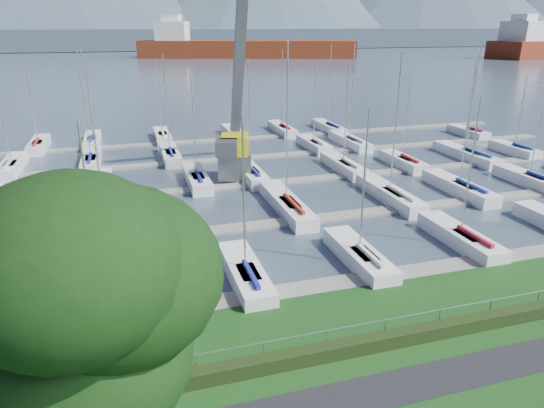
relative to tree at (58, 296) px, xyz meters
name	(u,v)px	position (x,y,z in m)	size (l,w,h in m)	color
path	(377,392)	(10.85, 2.73, -8.00)	(160.00, 2.00, 0.04)	black
water	(137,55)	(10.85, 265.73, -8.41)	(800.00, 540.00, 0.20)	#3F4C5C
hedge	(350,347)	(10.85, 5.33, -7.66)	(80.00, 0.70, 0.70)	black
fence	(347,327)	(10.85, 5.73, -6.81)	(0.04, 0.04, 80.00)	gray
foothill	(132,39)	(10.85, 335.73, -2.01)	(900.00, 80.00, 12.00)	#3B4957
docks	(230,187)	(10.85, 31.73, -8.23)	(90.00, 41.60, 0.25)	gray
tree	(58,296)	(0.00, 0.00, 0.00)	(8.58, 7.92, 11.87)	black
crane	(236,121)	(12.43, 35.41, -2.69)	(5.21, 13.45, 22.35)	#5B5D63
cargo_ship_mid	(238,49)	(56.44, 224.05, -4.49)	(101.77, 48.21, 21.50)	maroon
sailboat_fleet	(203,122)	(9.15, 35.12, -2.56)	(75.76, 49.00, 13.70)	navy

